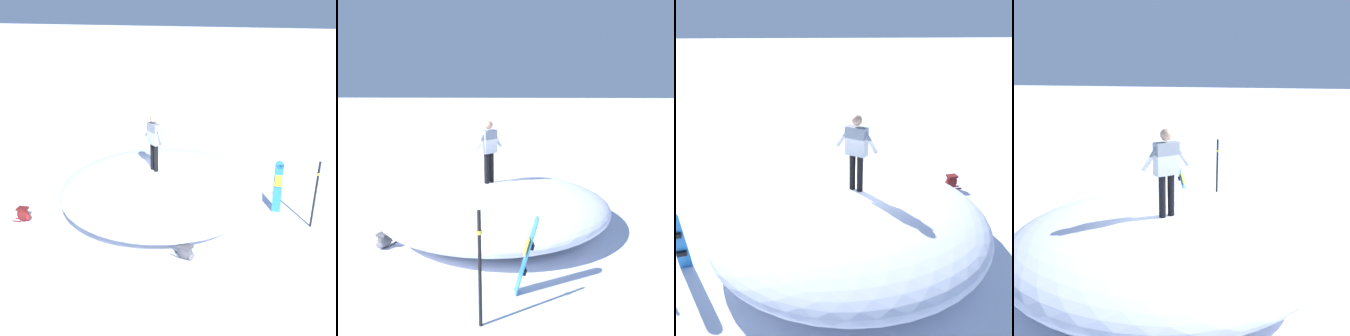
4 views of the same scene
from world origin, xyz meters
TOP-DOWN VIEW (x-y plane):
  - ground at (0.00, 0.00)m, footprint 240.00×240.00m
  - snow_mound at (-0.03, -0.50)m, footprint 6.60×6.75m
  - snowboarder_standing at (0.15, -0.34)m, footprint 0.90×0.71m
  - snowboard_primary_upright at (-3.57, -1.45)m, footprint 0.33×0.47m
  - backpack_near at (-1.68, 2.12)m, footprint 0.69×0.42m
  - backpack_far at (3.46, 1.99)m, footprint 0.57×0.33m
  - trail_marker_pole at (-4.66, -0.68)m, footprint 0.10×0.10m

SIDE VIEW (x-z plane):
  - ground at x=0.00m, z-range 0.00..0.00m
  - backpack_near at x=-1.68m, z-range 0.01..0.40m
  - backpack_far at x=3.46m, z-range 0.00..0.47m
  - snow_mound at x=-0.03m, z-range 0.00..1.24m
  - snowboard_primary_upright at x=-3.57m, z-range 0.02..1.60m
  - trail_marker_pole at x=-4.66m, z-range 0.05..2.10m
  - snowboarder_standing at x=0.15m, z-range 1.39..3.17m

